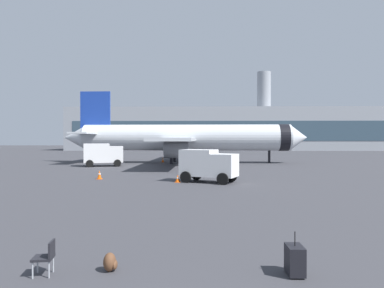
% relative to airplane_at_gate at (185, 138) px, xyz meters
% --- Properties ---
extents(airplane_at_gate, '(35.66, 32.09, 10.50)m').
position_rel_airplane_at_gate_xyz_m(airplane_at_gate, '(0.00, 0.00, 0.00)').
color(airplane_at_gate, silver).
rests_on(airplane_at_gate, ground).
extents(service_truck, '(5.22, 3.60, 2.90)m').
position_rel_airplane_at_gate_xyz_m(service_truck, '(-10.19, -6.74, -2.05)').
color(service_truck, white).
rests_on(service_truck, ground).
extents(cargo_van, '(4.83, 3.71, 2.60)m').
position_rel_airplane_at_gate_xyz_m(cargo_van, '(2.84, -23.19, -2.21)').
color(cargo_van, white).
rests_on(cargo_van, ground).
extents(safety_cone_near, '(0.44, 0.44, 0.78)m').
position_rel_airplane_at_gate_xyz_m(safety_cone_near, '(-3.39, 1.43, -3.27)').
color(safety_cone_near, '#F2590C').
rests_on(safety_cone_near, ground).
extents(safety_cone_mid, '(0.44, 0.44, 0.79)m').
position_rel_airplane_at_gate_xyz_m(safety_cone_mid, '(-6.45, -21.24, -3.26)').
color(safety_cone_mid, '#F2590C').
rests_on(safety_cone_mid, ground).
extents(safety_cone_far, '(0.44, 0.44, 0.61)m').
position_rel_airplane_at_gate_xyz_m(safety_cone_far, '(0.42, -23.29, -3.35)').
color(safety_cone_far, '#F2590C').
rests_on(safety_cone_far, ground).
extents(safety_cone_outer, '(0.44, 0.44, 0.79)m').
position_rel_airplane_at_gate_xyz_m(safety_cone_outer, '(1.06, 8.58, -3.27)').
color(safety_cone_outer, '#F2590C').
rests_on(safety_cone_outer, ground).
extents(rolling_suitcase, '(0.40, 0.64, 1.10)m').
position_rel_airplane_at_gate_xyz_m(rolling_suitcase, '(4.58, -42.26, -3.27)').
color(rolling_suitcase, black).
rests_on(rolling_suitcase, ground).
extents(traveller_backpack, '(0.36, 0.40, 0.48)m').
position_rel_airplane_at_gate_xyz_m(traveller_backpack, '(-0.12, -42.11, -3.42)').
color(traveller_backpack, brown).
rests_on(traveller_backpack, ground).
extents(gate_chair, '(0.54, 0.54, 0.86)m').
position_rel_airplane_at_gate_xyz_m(gate_chair, '(-1.66, -42.40, -3.16)').
color(gate_chair, black).
rests_on(gate_chair, ground).
extents(terminal_building, '(109.55, 17.43, 25.50)m').
position_rel_airplane_at_gate_xyz_m(terminal_building, '(15.10, 63.87, 3.21)').
color(terminal_building, gray).
rests_on(terminal_building, ground).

